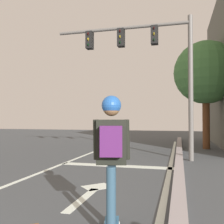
# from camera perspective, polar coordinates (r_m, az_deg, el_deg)

# --- Properties ---
(lane_line_center) EXTENTS (0.12, 20.00, 0.01)m
(lane_line_center) POSITION_cam_1_polar(r_m,az_deg,el_deg) (7.23, -15.09, -12.57)
(lane_line_center) COLOR silver
(lane_line_center) RESTS_ON ground
(lane_line_curbside) EXTENTS (0.12, 20.00, 0.01)m
(lane_line_curbside) POSITION_cam_1_polar(r_m,az_deg,el_deg) (6.33, 12.21, -14.22)
(lane_line_curbside) COLOR silver
(lane_line_curbside) RESTS_ON ground
(stop_bar) EXTENTS (3.39, 0.40, 0.01)m
(stop_bar) POSITION_cam_1_polar(r_m,az_deg,el_deg) (7.84, 1.03, -11.75)
(stop_bar) COLOR silver
(stop_bar) RESTS_ON ground
(lane_arrow_stem) EXTENTS (0.16, 1.40, 0.01)m
(lane_arrow_stem) POSITION_cam_1_polar(r_m,az_deg,el_deg) (4.78, -6.55, -18.52)
(lane_arrow_stem) COLOR silver
(lane_arrow_stem) RESTS_ON ground
(lane_arrow_head) EXTENTS (0.71, 0.71, 0.01)m
(lane_arrow_head) POSITION_cam_1_polar(r_m,az_deg,el_deg) (5.55, -3.25, -16.09)
(lane_arrow_head) COLOR silver
(lane_arrow_head) RESTS_ON ground
(curb_strip) EXTENTS (0.24, 24.00, 0.14)m
(curb_strip) POSITION_cam_1_polar(r_m,az_deg,el_deg) (6.31, 14.54, -13.62)
(curb_strip) COLOR #9E9395
(curb_strip) RESTS_ON ground
(skater) EXTENTS (0.44, 0.61, 1.61)m
(skater) POSITION_cam_1_polar(r_m,az_deg,el_deg) (3.17, -0.14, -7.16)
(skater) COLOR #2F4F65
(skater) RESTS_ON skateboard
(traffic_signal_mast) EXTENTS (4.85, 0.34, 4.88)m
(traffic_signal_mast) POSITION_cam_1_polar(r_m,az_deg,el_deg) (9.34, 7.64, 12.53)
(traffic_signal_mast) COLOR #635F5B
(traffic_signal_mast) RESTS_ON ground
(roadside_tree) EXTENTS (2.94, 2.94, 5.03)m
(roadside_tree) POSITION_cam_1_polar(r_m,az_deg,el_deg) (12.98, 19.92, 8.08)
(roadside_tree) COLOR brown
(roadside_tree) RESTS_ON ground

